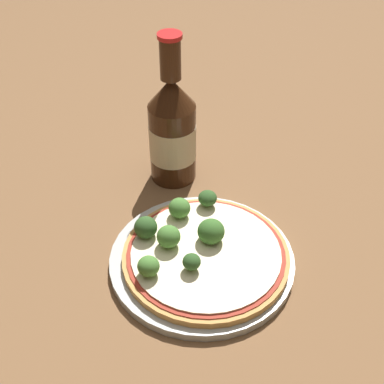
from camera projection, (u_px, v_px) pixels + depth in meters
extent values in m
plane|color=brown|center=(202.00, 263.00, 0.71)|extent=(3.00, 3.00, 0.00)
cylinder|color=#B2B7B2|center=(205.00, 261.00, 0.71)|extent=(0.24, 0.24, 0.01)
cylinder|color=tan|center=(207.00, 255.00, 0.70)|extent=(0.22, 0.22, 0.01)
cylinder|color=maroon|center=(207.00, 252.00, 0.69)|extent=(0.21, 0.21, 0.00)
cylinder|color=beige|center=(207.00, 251.00, 0.69)|extent=(0.20, 0.20, 0.00)
cylinder|color=#89A866|center=(212.00, 239.00, 0.70)|extent=(0.01, 0.01, 0.01)
ellipsoid|color=#386628|center=(213.00, 232.00, 0.70)|extent=(0.04, 0.04, 0.03)
cylinder|color=#89A866|center=(149.00, 272.00, 0.66)|extent=(0.01, 0.01, 0.01)
ellipsoid|color=#477A33|center=(148.00, 266.00, 0.65)|extent=(0.03, 0.03, 0.02)
cylinder|color=#89A866|center=(180.00, 214.00, 0.74)|extent=(0.01, 0.01, 0.01)
ellipsoid|color=#477A33|center=(179.00, 208.00, 0.73)|extent=(0.03, 0.03, 0.03)
cylinder|color=#89A866|center=(169.00, 243.00, 0.70)|extent=(0.01, 0.01, 0.01)
ellipsoid|color=#477A33|center=(169.00, 236.00, 0.69)|extent=(0.03, 0.03, 0.03)
cylinder|color=#89A866|center=(146.00, 233.00, 0.71)|extent=(0.01, 0.01, 0.01)
ellipsoid|color=#2D5123|center=(146.00, 227.00, 0.70)|extent=(0.03, 0.03, 0.03)
cylinder|color=#89A866|center=(192.00, 267.00, 0.67)|extent=(0.01, 0.01, 0.01)
ellipsoid|color=#2D5123|center=(192.00, 262.00, 0.66)|extent=(0.02, 0.02, 0.02)
cylinder|color=#89A866|center=(207.00, 203.00, 0.76)|extent=(0.01, 0.01, 0.01)
ellipsoid|color=#2D5123|center=(208.00, 198.00, 0.75)|extent=(0.03, 0.03, 0.02)
cylinder|color=#381E0F|center=(173.00, 142.00, 0.81)|extent=(0.07, 0.07, 0.13)
cylinder|color=#C6B793|center=(173.00, 141.00, 0.81)|extent=(0.07, 0.07, 0.06)
cone|color=#381E0F|center=(171.00, 92.00, 0.76)|extent=(0.07, 0.07, 0.04)
cylinder|color=#381E0F|center=(170.00, 59.00, 0.72)|extent=(0.03, 0.03, 0.06)
cylinder|color=red|center=(170.00, 36.00, 0.70)|extent=(0.03, 0.03, 0.01)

